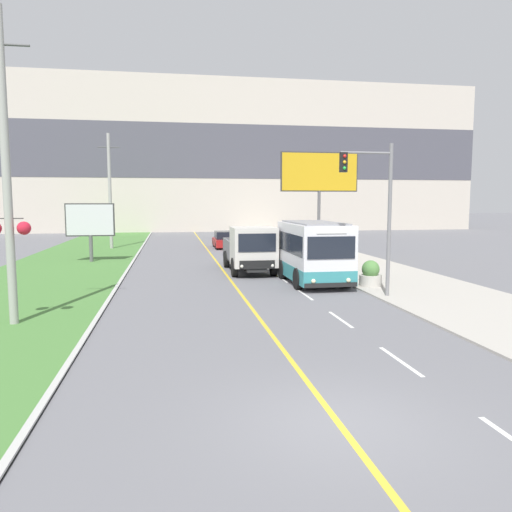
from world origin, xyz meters
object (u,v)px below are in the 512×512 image
at_px(planter_round_second, 337,261).
at_px(planter_round_third, 310,253).
at_px(city_bus, 314,252).
at_px(planter_round_near, 370,275).
at_px(dump_truck, 251,250).
at_px(planter_round_far, 294,246).
at_px(car_distant, 224,240).
at_px(traffic_light_mast, 376,201).
at_px(utility_pole_near, 7,178).
at_px(billboard_large, 319,175).
at_px(billboard_small, 90,222).
at_px(utility_pole_far, 110,191).

bearing_deg(planter_round_second, planter_round_third, 92.02).
bearing_deg(planter_round_third, planter_round_second, -87.98).
bearing_deg(city_bus, planter_round_near, -34.07).
bearing_deg(dump_truck, planter_round_far, 62.86).
height_order(car_distant, planter_round_third, car_distant).
height_order(traffic_light_mast, planter_round_second, traffic_light_mast).
distance_m(planter_round_second, planter_round_third, 5.01).
xyz_separation_m(utility_pole_near, billboard_large, (16.66, 20.52, 1.29)).
xyz_separation_m(city_bus, billboard_large, (4.51, 14.12, 4.55)).
distance_m(billboard_small, planter_round_third, 14.91).
distance_m(planter_round_near, planter_round_far, 15.03).
bearing_deg(utility_pole_near, city_bus, 27.77).
bearing_deg(planter_round_second, traffic_light_mast, -97.15).
height_order(city_bus, utility_pole_near, utility_pole_near).
relative_size(planter_round_second, planter_round_far, 0.97).
distance_m(utility_pole_near, planter_round_far, 24.93).
height_order(traffic_light_mast, billboard_small, traffic_light_mast).
xyz_separation_m(city_bus, planter_round_third, (2.24, 8.43, -0.90)).
height_order(car_distant, billboard_large, billboard_large).
distance_m(city_bus, billboard_small, 16.55).
bearing_deg(planter_round_second, utility_pole_near, -146.01).
xyz_separation_m(billboard_large, billboard_small, (-16.80, -3.10, -3.38)).
relative_size(utility_pole_far, planter_round_near, 8.06).
height_order(dump_truck, utility_pole_far, utility_pole_far).
bearing_deg(city_bus, dump_truck, 122.93).
bearing_deg(traffic_light_mast, billboard_small, 132.45).
bearing_deg(planter_round_second, car_distant, 106.31).
xyz_separation_m(car_distant, utility_pole_near, (-9.77, -26.21, 4.12)).
bearing_deg(car_distant, planter_round_far, -53.38).
relative_size(planter_round_third, planter_round_far, 0.97).
bearing_deg(planter_round_far, billboard_small, -170.59).
distance_m(utility_pole_near, planter_round_near, 15.84).
bearing_deg(planter_round_third, city_bus, -104.89).
height_order(city_bus, dump_truck, city_bus).
distance_m(traffic_light_mast, planter_round_third, 12.97).
xyz_separation_m(utility_pole_far, traffic_light_mast, (13.56, -24.75, -0.88)).
distance_m(utility_pole_far, planter_round_near, 26.90).
distance_m(car_distant, traffic_light_mast, 24.41).
relative_size(dump_truck, billboard_large, 0.87).
height_order(dump_truck, utility_pole_near, utility_pole_near).
xyz_separation_m(utility_pole_near, planter_round_third, (14.39, 14.83, -4.16)).
bearing_deg(traffic_light_mast, city_bus, 110.10).
bearing_deg(city_bus, car_distant, 96.84).
relative_size(car_distant, planter_round_second, 3.26).
relative_size(utility_pole_near, planter_round_near, 8.37).
bearing_deg(dump_truck, utility_pole_far, 119.61).
xyz_separation_m(car_distant, planter_round_far, (4.74, -6.37, -0.02)).
bearing_deg(billboard_large, planter_round_third, -111.73).
bearing_deg(utility_pole_far, city_bus, -59.74).
xyz_separation_m(city_bus, planter_round_near, (2.35, -1.59, -0.94)).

